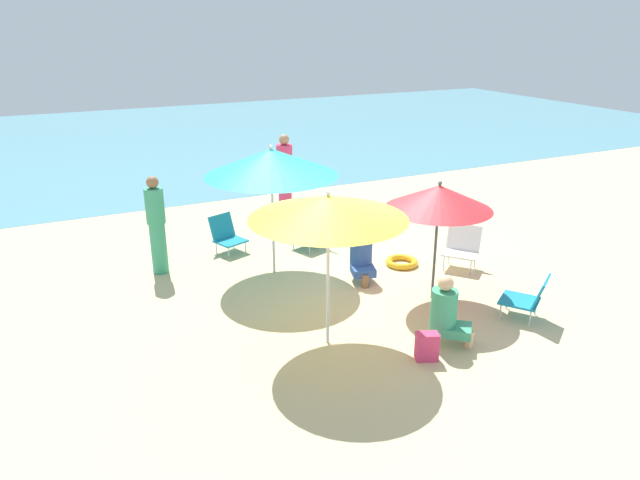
# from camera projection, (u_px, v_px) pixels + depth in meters

# --- Properties ---
(ground_plane) EXTENTS (40.00, 40.00, 0.00)m
(ground_plane) POSITION_uv_depth(u_px,v_px,m) (362.00, 303.00, 8.76)
(ground_plane) COLOR #D3BC8C
(sea_water) EXTENTS (40.00, 16.00, 0.01)m
(sea_water) POSITION_uv_depth(u_px,v_px,m) (161.00, 139.00, 20.52)
(sea_water) COLOR #5693A3
(sea_water) RESTS_ON ground_plane
(umbrella_red) EXTENTS (1.52, 1.52, 1.79)m
(umbrella_red) POSITION_uv_depth(u_px,v_px,m) (439.00, 197.00, 8.37)
(umbrella_red) COLOR #4C4C51
(umbrella_red) RESTS_ON ground_plane
(umbrella_teal) EXTENTS (2.07, 2.07, 2.11)m
(umbrella_teal) POSITION_uv_depth(u_px,v_px,m) (271.00, 162.00, 9.15)
(umbrella_teal) COLOR silver
(umbrella_teal) RESTS_ON ground_plane
(umbrella_yellow) EXTENTS (1.92, 1.92, 2.01)m
(umbrella_yellow) POSITION_uv_depth(u_px,v_px,m) (328.00, 207.00, 7.07)
(umbrella_yellow) COLOR silver
(umbrella_yellow) RESTS_ON ground_plane
(beach_chair_a) EXTENTS (0.73, 0.68, 0.56)m
(beach_chair_a) POSITION_uv_depth(u_px,v_px,m) (314.00, 233.00, 10.80)
(beach_chair_a) COLOR teal
(beach_chair_a) RESTS_ON ground_plane
(beach_chair_b) EXTENTS (0.73, 0.76, 0.64)m
(beach_chair_b) POSITION_uv_depth(u_px,v_px,m) (528.00, 297.00, 8.17)
(beach_chair_b) COLOR teal
(beach_chair_b) RESTS_ON ground_plane
(beach_chair_c) EXTENTS (0.74, 0.75, 0.69)m
(beach_chair_c) POSITION_uv_depth(u_px,v_px,m) (462.00, 246.00, 9.90)
(beach_chair_c) COLOR white
(beach_chair_c) RESTS_ON ground_plane
(beach_chair_d) EXTENTS (0.63, 0.67, 0.65)m
(beach_chair_d) POSITION_uv_depth(u_px,v_px,m) (226.00, 234.00, 10.60)
(beach_chair_d) COLOR teal
(beach_chair_d) RESTS_ON ground_plane
(person_a) EXTENTS (0.45, 0.57, 0.93)m
(person_a) POSITION_uv_depth(u_px,v_px,m) (362.00, 253.00, 9.39)
(person_a) COLOR #2D519E
(person_a) RESTS_ON ground_plane
(person_b) EXTENTS (0.32, 0.32, 1.77)m
(person_b) POSITION_uv_depth(u_px,v_px,m) (285.00, 178.00, 12.03)
(person_b) COLOR #DB3866
(person_b) RESTS_ON ground_plane
(person_c) EXTENTS (0.55, 0.53, 0.94)m
(person_c) POSITION_uv_depth(u_px,v_px,m) (447.00, 312.00, 7.50)
(person_c) COLOR #389970
(person_c) RESTS_ON ground_plane
(person_d) EXTENTS (0.30, 0.30, 1.61)m
(person_d) POSITION_uv_depth(u_px,v_px,m) (157.00, 225.00, 9.53)
(person_d) COLOR #389970
(person_d) RESTS_ON ground_plane
(swim_ring) EXTENTS (0.55, 0.55, 0.11)m
(swim_ring) POSITION_uv_depth(u_px,v_px,m) (402.00, 262.00, 10.08)
(swim_ring) COLOR yellow
(swim_ring) RESTS_ON ground_plane
(beach_bag) EXTENTS (0.31, 0.25, 0.35)m
(beach_bag) POSITION_uv_depth(u_px,v_px,m) (427.00, 346.00, 7.25)
(beach_bag) COLOR #DB3866
(beach_bag) RESTS_ON ground_plane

